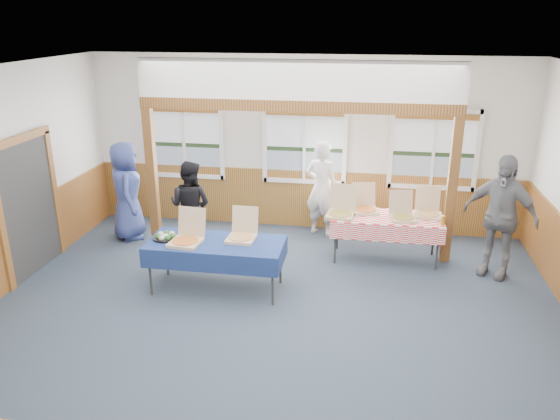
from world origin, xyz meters
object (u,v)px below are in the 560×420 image
(person_grey, at_px, (500,216))
(table_right, at_px, (387,220))
(woman_white, at_px, (322,189))
(woman_black, at_px, (190,206))
(man_blue, at_px, (127,191))
(table_left, at_px, (216,245))

(person_grey, bearing_deg, table_right, -160.09)
(woman_white, bearing_deg, table_right, 164.39)
(woman_black, height_order, man_blue, man_blue)
(table_right, bearing_deg, woman_black, -177.37)
(table_left, height_order, person_grey, person_grey)
(table_left, distance_m, woman_white, 2.73)
(table_left, relative_size, woman_black, 1.27)
(woman_black, xyz_separation_m, person_grey, (4.96, -0.20, 0.18))
(table_left, distance_m, person_grey, 4.30)
(woman_white, distance_m, man_blue, 3.50)
(woman_black, xyz_separation_m, man_blue, (-1.27, 0.30, 0.10))
(table_right, distance_m, person_grey, 1.71)
(woman_white, bearing_deg, man_blue, 34.04)
(woman_black, relative_size, person_grey, 0.81)
(table_right, relative_size, woman_white, 1.02)
(table_left, relative_size, table_right, 1.10)
(man_blue, bearing_deg, woman_black, -127.36)
(table_left, bearing_deg, woman_white, 62.73)
(woman_white, relative_size, man_blue, 0.99)
(man_blue, bearing_deg, table_left, -152.80)
(table_right, relative_size, person_grey, 0.94)
(table_left, relative_size, woman_white, 1.13)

